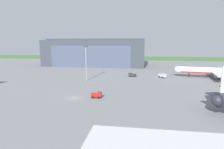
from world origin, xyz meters
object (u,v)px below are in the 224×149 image
at_px(maintenance_hangar, 94,53).
at_px(stair_truck, 162,76).
at_px(fuel_bowser, 97,95).
at_px(airliner_far_left, 215,71).
at_px(ops_van, 132,75).
at_px(apron_light_mast, 86,60).

xyz_separation_m(maintenance_hangar, stair_truck, (51.34, -49.23, -9.60)).
bearing_deg(fuel_bowser, airliner_far_left, 38.88).
height_order(airliner_far_left, ops_van, airliner_far_left).
xyz_separation_m(fuel_bowser, apron_light_mast, (-12.25, 29.48, 9.63)).
bearing_deg(airliner_far_left, stair_truck, -176.02).
height_order(maintenance_hangar, apron_light_mast, maintenance_hangar).
relative_size(fuel_bowser, apron_light_mast, 0.21).
bearing_deg(airliner_far_left, apron_light_mast, -166.68).
height_order(maintenance_hangar, stair_truck, maintenance_hangar).
distance_m(ops_van, stair_truck, 17.28).
bearing_deg(stair_truck, fuel_bowser, -122.74).
bearing_deg(airliner_far_left, fuel_bowser, -141.12).
bearing_deg(apron_light_mast, stair_truck, 19.55).
height_order(maintenance_hangar, airliner_far_left, maintenance_hangar).
relative_size(ops_van, apron_light_mast, 0.25).
xyz_separation_m(stair_truck, apron_light_mast, (-40.44, -14.36, 9.51)).
xyz_separation_m(airliner_far_left, fuel_bowser, (-56.85, -45.84, -2.98)).
xyz_separation_m(maintenance_hangar, airliner_far_left, (79.99, -47.23, -6.74)).
xyz_separation_m(ops_van, apron_light_mast, (-23.19, -15.31, 9.66)).
height_order(stair_truck, apron_light_mast, apron_light_mast).
distance_m(maintenance_hangar, apron_light_mast, 64.52).
xyz_separation_m(airliner_far_left, apron_light_mast, (-69.09, -16.36, 6.65)).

